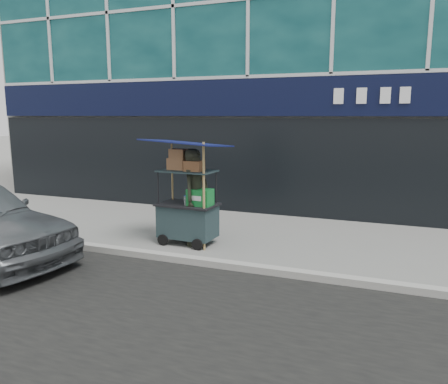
% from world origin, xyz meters
% --- Properties ---
extents(ground, '(80.00, 80.00, 0.00)m').
position_xyz_m(ground, '(0.00, 0.00, 0.00)').
color(ground, slate).
rests_on(ground, ground).
extents(curb, '(80.00, 0.18, 0.12)m').
position_xyz_m(curb, '(0.00, -0.20, 0.06)').
color(curb, '#999890').
rests_on(curb, ground).
extents(vendor_cart, '(1.56, 1.15, 2.05)m').
position_xyz_m(vendor_cart, '(-0.19, 0.86, 0.72)').
color(vendor_cart, '#1B292E').
rests_on(vendor_cart, ground).
extents(vendor_man, '(0.54, 0.74, 1.85)m').
position_xyz_m(vendor_man, '(-0.04, 0.88, 0.93)').
color(vendor_man, black).
rests_on(vendor_man, ground).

